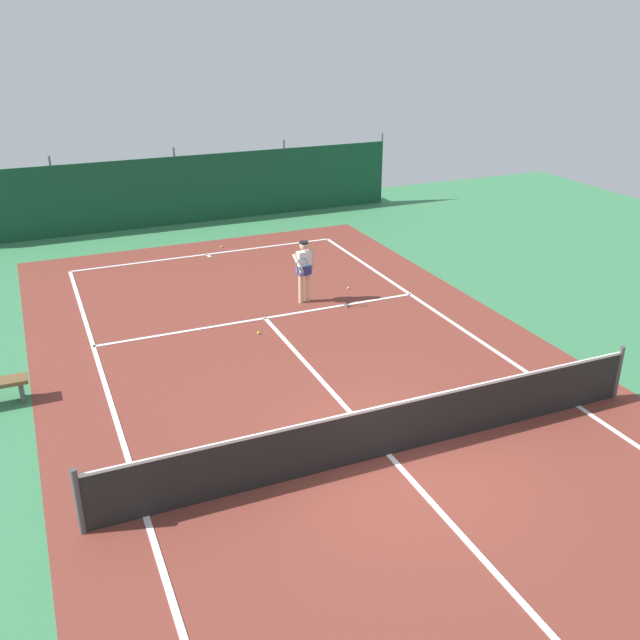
{
  "coord_description": "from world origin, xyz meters",
  "views": [
    {
      "loc": [
        -5.08,
        -8.87,
        6.92
      ],
      "look_at": [
        0.39,
        3.87,
        0.9
      ],
      "focal_mm": 39.68,
      "sensor_mm": 36.0,
      "label": 1
    }
  ],
  "objects_px": {
    "tennis_net": "(389,429)",
    "tennis_player": "(304,267)",
    "tennis_ball_midcourt": "(258,333)",
    "tennis_ball_near_player": "(348,288)",
    "tennis_ball_by_sideline": "(221,247)",
    "parked_car": "(72,196)"
  },
  "relations": [
    {
      "from": "tennis_net",
      "to": "tennis_player",
      "type": "xyz_separation_m",
      "value": [
        1.3,
        7.03,
        0.45
      ]
    },
    {
      "from": "tennis_ball_midcourt",
      "to": "tennis_ball_near_player",
      "type": "bearing_deg",
      "value": 29.91
    },
    {
      "from": "tennis_net",
      "to": "tennis_player",
      "type": "height_order",
      "value": "tennis_player"
    },
    {
      "from": "tennis_player",
      "to": "tennis_ball_near_player",
      "type": "bearing_deg",
      "value": -169.72
    },
    {
      "from": "tennis_player",
      "to": "parked_car",
      "type": "height_order",
      "value": "parked_car"
    },
    {
      "from": "tennis_ball_by_sideline",
      "to": "parked_car",
      "type": "xyz_separation_m",
      "value": [
        -3.95,
        5.56,
        0.81
      ]
    },
    {
      "from": "tennis_player",
      "to": "tennis_ball_by_sideline",
      "type": "height_order",
      "value": "tennis_player"
    },
    {
      "from": "tennis_ball_by_sideline",
      "to": "parked_car",
      "type": "height_order",
      "value": "parked_car"
    },
    {
      "from": "tennis_player",
      "to": "parked_car",
      "type": "xyz_separation_m",
      "value": [
        -4.67,
        10.92,
        -0.12
      ]
    },
    {
      "from": "tennis_net",
      "to": "tennis_ball_near_player",
      "type": "bearing_deg",
      "value": 69.64
    },
    {
      "from": "tennis_player",
      "to": "tennis_ball_midcourt",
      "type": "relative_size",
      "value": 24.85
    },
    {
      "from": "tennis_ball_near_player",
      "to": "tennis_ball_midcourt",
      "type": "distance_m",
      "value": 3.7
    },
    {
      "from": "tennis_net",
      "to": "tennis_ball_midcourt",
      "type": "xyz_separation_m",
      "value": [
        -0.45,
        5.58,
        -0.48
      ]
    },
    {
      "from": "tennis_player",
      "to": "tennis_ball_near_player",
      "type": "relative_size",
      "value": 24.85
    },
    {
      "from": "tennis_ball_near_player",
      "to": "parked_car",
      "type": "height_order",
      "value": "parked_car"
    },
    {
      "from": "tennis_ball_by_sideline",
      "to": "parked_car",
      "type": "relative_size",
      "value": 0.02
    },
    {
      "from": "parked_car",
      "to": "tennis_player",
      "type": "bearing_deg",
      "value": 106.37
    },
    {
      "from": "tennis_player",
      "to": "tennis_ball_by_sideline",
      "type": "bearing_deg",
      "value": -87.39
    },
    {
      "from": "tennis_ball_near_player",
      "to": "parked_car",
      "type": "xyz_separation_m",
      "value": [
        -6.12,
        10.53,
        0.81
      ]
    },
    {
      "from": "parked_car",
      "to": "tennis_ball_near_player",
      "type": "bearing_deg",
      "value": 113.41
    },
    {
      "from": "tennis_net",
      "to": "parked_car",
      "type": "relative_size",
      "value": 2.31
    },
    {
      "from": "tennis_net",
      "to": "parked_car",
      "type": "bearing_deg",
      "value": 100.62
    }
  ]
}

